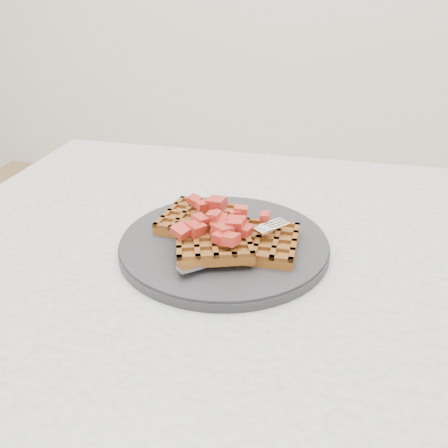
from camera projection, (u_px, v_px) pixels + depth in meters
name	position (u px, v px, depth m)	size (l,w,h in m)	color
table	(325.00, 328.00, 0.72)	(1.20, 0.80, 0.75)	silver
plate	(224.00, 244.00, 0.69)	(0.29, 0.29, 0.02)	black
waffles	(223.00, 233.00, 0.68)	(0.20, 0.19, 0.03)	brown
strawberry_pile	(224.00, 215.00, 0.67)	(0.15, 0.15, 0.02)	#860701
fork	(243.00, 249.00, 0.65)	(0.02, 0.18, 0.02)	silver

